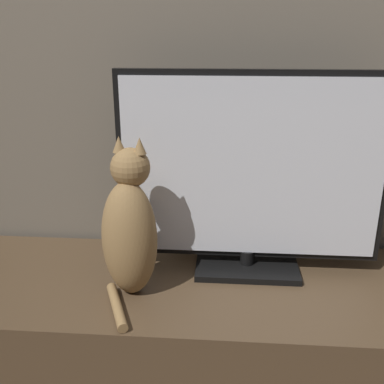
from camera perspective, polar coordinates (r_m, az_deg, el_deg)
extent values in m
cube|color=brown|center=(1.54, 0.03, -18.29)|extent=(1.59, 0.55, 0.44)
cube|color=black|center=(1.49, 6.95, -9.29)|extent=(0.33, 0.20, 0.02)
cylinder|color=black|center=(1.48, 7.00, -8.18)|extent=(0.04, 0.04, 0.05)
cube|color=black|center=(1.37, 7.51, 2.97)|extent=(0.82, 0.02, 0.58)
cube|color=white|center=(1.36, 7.54, 2.80)|extent=(0.78, 0.01, 0.55)
ellipsoid|color=#997547|center=(1.30, -7.93, -5.90)|extent=(0.19, 0.18, 0.35)
ellipsoid|color=black|center=(1.35, -6.99, -5.64)|extent=(0.10, 0.07, 0.19)
sphere|color=#997547|center=(1.25, -7.85, 3.09)|extent=(0.13, 0.13, 0.11)
cone|color=#997547|center=(1.24, -9.28, 6.02)|extent=(0.04, 0.04, 0.04)
cone|color=#997547|center=(1.22, -6.67, 5.86)|extent=(0.04, 0.04, 0.04)
cylinder|color=#997547|center=(1.30, -9.53, -14.13)|extent=(0.10, 0.20, 0.03)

